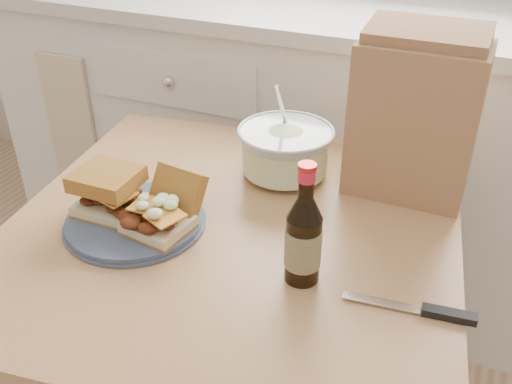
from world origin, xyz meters
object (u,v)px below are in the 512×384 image
at_px(dining_table, 233,267).
at_px(coleslaw_bowl, 285,153).
at_px(paper_bag, 414,120).
at_px(beer_bottle, 303,238).
at_px(plate, 135,221).

distance_m(dining_table, coleslaw_bowl, 0.28).
relative_size(coleslaw_bowl, paper_bag, 0.67).
bearing_deg(paper_bag, beer_bottle, -104.81).
bearing_deg(dining_table, plate, -164.93).
bearing_deg(paper_bag, coleslaw_bowl, -168.55).
bearing_deg(dining_table, beer_bottle, -35.97).
bearing_deg(dining_table, coleslaw_bowl, 76.11).
xyz_separation_m(beer_bottle, paper_bag, (0.10, 0.37, 0.07)).
relative_size(dining_table, beer_bottle, 4.39).
height_order(coleslaw_bowl, beer_bottle, beer_bottle).
relative_size(plate, paper_bag, 0.83).
bearing_deg(plate, coleslaw_bowl, 56.92).
xyz_separation_m(dining_table, paper_bag, (0.28, 0.27, 0.26)).
bearing_deg(beer_bottle, paper_bag, 68.83).
distance_m(dining_table, paper_bag, 0.47).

